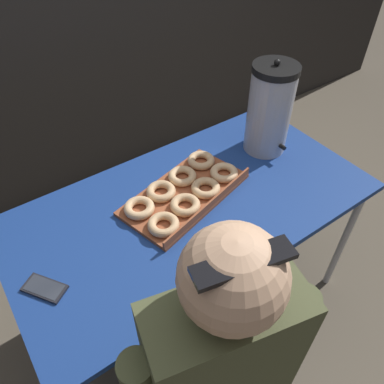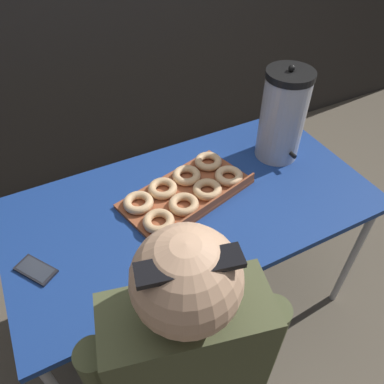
# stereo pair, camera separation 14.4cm
# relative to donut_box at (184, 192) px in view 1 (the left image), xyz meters

# --- Properties ---
(ground_plane) EXTENTS (12.00, 12.00, 0.00)m
(ground_plane) POSITION_rel_donut_box_xyz_m (0.00, -0.05, -0.76)
(ground_plane) COLOR brown
(folding_table) EXTENTS (1.44, 0.76, 0.74)m
(folding_table) POSITION_rel_donut_box_xyz_m (0.00, -0.05, -0.07)
(folding_table) COLOR navy
(folding_table) RESTS_ON ground
(donut_box) EXTENTS (0.57, 0.39, 0.05)m
(donut_box) POSITION_rel_donut_box_xyz_m (0.00, 0.00, 0.00)
(donut_box) COLOR brown
(donut_box) RESTS_ON folding_table
(coffee_urn) EXTENTS (0.19, 0.22, 0.42)m
(coffee_urn) POSITION_rel_donut_box_xyz_m (0.48, 0.06, 0.18)
(coffee_urn) COLOR #B7B7BC
(coffee_urn) RESTS_ON folding_table
(cell_phone) EXTENTS (0.13, 0.15, 0.01)m
(cell_phone) POSITION_rel_donut_box_xyz_m (-0.61, -0.09, -0.02)
(cell_phone) COLOR black
(cell_phone) RESTS_ON folding_table
(person_seated) EXTENTS (0.51, 0.28, 1.30)m
(person_seated) POSITION_rel_donut_box_xyz_m (-0.30, -0.61, -0.13)
(person_seated) COLOR #33332D
(person_seated) RESTS_ON ground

